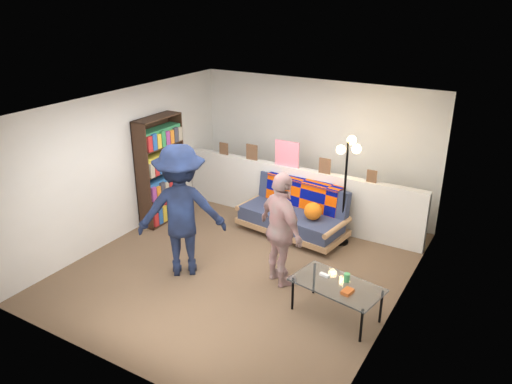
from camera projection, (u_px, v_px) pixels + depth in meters
ground at (242, 266)px, 7.44m from camera, size 5.00×5.00×0.00m
room_shell at (259, 151)px, 7.18m from camera, size 4.60×5.05×2.45m
half_wall_ledge at (297, 195)px, 8.68m from camera, size 4.45×0.15×1.00m
ledge_decor at (286, 156)px, 8.52m from camera, size 2.97×0.02×0.45m
futon_sofa at (295, 214)px, 8.30m from camera, size 1.89×1.07×0.77m
bookshelf at (161, 173)px, 8.63m from camera, size 0.31×0.93×1.86m
coffee_table at (337, 286)px, 6.15m from camera, size 1.19×0.78×0.57m
floor_lamp at (347, 169)px, 7.66m from camera, size 0.41×0.32×1.77m
person_left at (181, 211)px, 6.95m from camera, size 1.42×1.32×1.92m
person_right at (281, 230)px, 6.73m from camera, size 1.02×0.84×1.63m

